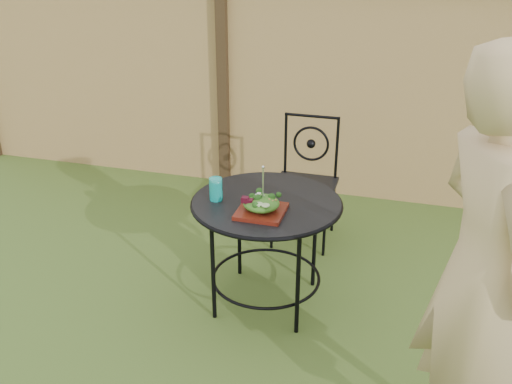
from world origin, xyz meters
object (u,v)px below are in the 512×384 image
at_px(patio_chair, 306,177).
at_px(diner, 483,272).
at_px(salad_plate, 261,211).
at_px(patio_table, 266,221).

xyz_separation_m(patio_chair, diner, (1.08, -1.77, 0.44)).
bearing_deg(salad_plate, patio_chair, 87.39).
xyz_separation_m(patio_table, patio_chair, (0.06, 0.92, -0.08)).
distance_m(patio_chair, diner, 2.12).
bearing_deg(salad_plate, patio_table, 94.47).
bearing_deg(patio_table, patio_chair, 86.10).
bearing_deg(patio_table, diner, -36.57).
xyz_separation_m(patio_chair, salad_plate, (-0.05, -1.09, 0.23)).
xyz_separation_m(patio_table, diner, (1.14, -0.85, 0.36)).
height_order(patio_table, salad_plate, salad_plate).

